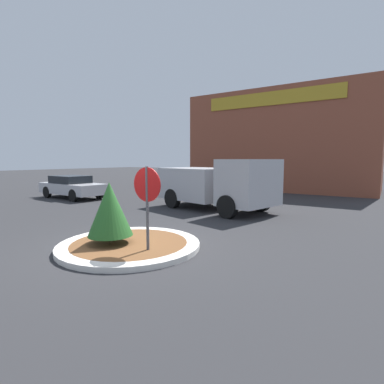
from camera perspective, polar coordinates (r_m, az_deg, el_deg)
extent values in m
plane|color=#2D2D30|center=(7.91, -11.76, -10.31)|extent=(120.00, 120.00, 0.00)
cylinder|color=silver|center=(7.89, -11.77, -9.86)|extent=(3.56, 3.56, 0.13)
cylinder|color=brown|center=(7.89, -11.77, -9.84)|extent=(2.92, 2.92, 0.13)
cylinder|color=#4C4C51|center=(6.99, -8.49, -3.68)|extent=(0.07, 0.07, 2.08)
cylinder|color=#B71414|center=(6.92, -8.57, 1.41)|extent=(0.79, 0.03, 0.79)
cylinder|color=brown|center=(7.90, -15.22, -8.66)|extent=(0.08, 0.08, 0.20)
cone|color=#235623|center=(7.74, -15.38, -3.13)|extent=(1.11, 1.11, 1.34)
cube|color=#B2B2B7|center=(12.12, 10.76, 1.79)|extent=(2.23, 2.63, 1.85)
cube|color=#B2B2B7|center=(14.07, 1.24, 1.66)|extent=(3.72, 3.11, 1.44)
cube|color=black|center=(11.75, 13.14, 3.18)|extent=(0.54, 1.98, 0.65)
cylinder|color=black|center=(13.20, 13.00, -1.75)|extent=(0.92, 0.47, 0.89)
cylinder|color=black|center=(11.47, 6.72, -2.81)|extent=(0.92, 0.47, 0.89)
cylinder|color=black|center=(15.32, 2.69, -0.51)|extent=(0.92, 0.47, 0.89)
cylinder|color=black|center=(13.86, -3.75, -1.22)|extent=(0.92, 0.47, 0.89)
cube|color=brown|center=(24.04, 16.97, 9.07)|extent=(13.01, 6.00, 7.09)
cube|color=#B28E23|center=(21.51, 14.81, 16.86)|extent=(9.11, 0.08, 0.90)
cube|color=#B7B7BC|center=(18.66, -21.76, 0.67)|extent=(4.48, 2.01, 0.59)
cube|color=black|center=(18.80, -22.17, 2.25)|extent=(2.19, 1.67, 0.43)
cylinder|color=black|center=(18.00, -17.26, -0.13)|extent=(0.68, 0.23, 0.67)
cylinder|color=black|center=(17.10, -21.64, -0.61)|extent=(0.68, 0.23, 0.67)
cylinder|color=black|center=(20.25, -21.81, 0.38)|extent=(0.68, 0.23, 0.67)
cylinder|color=black|center=(19.46, -25.86, -0.02)|extent=(0.68, 0.23, 0.67)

